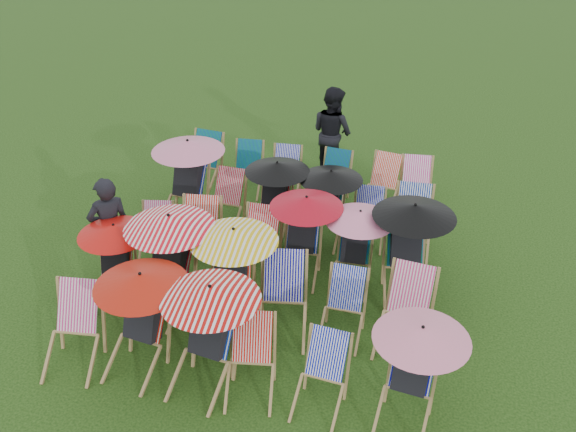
% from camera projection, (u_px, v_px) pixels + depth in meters
% --- Properties ---
extents(ground, '(100.00, 100.00, 0.00)m').
position_uv_depth(ground, '(276.00, 275.00, 9.65)').
color(ground, black).
rests_on(ground, ground).
extents(deckchair_0, '(0.74, 0.96, 0.97)m').
position_uv_depth(deckchair_0, '(72.00, 331.00, 7.86)').
color(deckchair_0, '#9D7C49').
rests_on(deckchair_0, ground).
extents(deckchair_1, '(1.13, 1.20, 1.34)m').
position_uv_depth(deckchair_1, '(138.00, 320.00, 7.70)').
color(deckchair_1, '#9D7C49').
rests_on(deckchair_1, ground).
extents(deckchair_2, '(1.16, 1.24, 1.38)m').
position_uv_depth(deckchair_2, '(205.00, 335.00, 7.45)').
color(deckchair_2, '#9D7C49').
rests_on(deckchair_2, ground).
extents(deckchair_3, '(0.71, 0.90, 0.89)m').
position_uv_depth(deckchair_3, '(250.00, 362.00, 7.47)').
color(deckchair_3, '#9D7C49').
rests_on(deckchair_3, ground).
extents(deckchair_4, '(0.64, 0.83, 0.85)m').
position_uv_depth(deckchair_4, '(321.00, 378.00, 7.29)').
color(deckchair_4, '#9D7C49').
rests_on(deckchair_4, ground).
extents(deckchair_5, '(1.06, 1.13, 1.26)m').
position_uv_depth(deckchair_5, '(411.00, 373.00, 7.02)').
color(deckchair_5, '#9D7C49').
rests_on(deckchair_5, ground).
extents(deckchair_6, '(1.00, 1.09, 1.19)m').
position_uv_depth(deckchair_6, '(114.00, 262.00, 8.85)').
color(deckchair_6, '#9D7C49').
rests_on(deckchair_6, ground).
extents(deckchair_7, '(1.21, 1.30, 1.44)m').
position_uv_depth(deckchair_7, '(166.00, 262.00, 8.64)').
color(deckchair_7, '#9D7C49').
rests_on(deckchair_7, ground).
extents(deckchair_8, '(1.17, 1.26, 1.38)m').
position_uv_depth(deckchair_8, '(231.00, 275.00, 8.44)').
color(deckchair_8, '#9D7C49').
rests_on(deckchair_8, ground).
extents(deckchair_9, '(0.82, 1.02, 1.01)m').
position_uv_depth(deckchair_9, '(283.00, 300.00, 8.35)').
color(deckchair_9, '#9D7C49').
rests_on(deckchair_9, ground).
extents(deckchair_10, '(0.59, 0.80, 0.85)m').
position_uv_depth(deckchair_10, '(343.00, 308.00, 8.33)').
color(deckchair_10, '#9D7C49').
rests_on(deckchair_10, ground).
extents(deckchair_11, '(0.77, 0.99, 0.99)m').
position_uv_depth(deckchair_11, '(406.00, 313.00, 8.13)').
color(deckchair_11, '#9D7C49').
rests_on(deckchair_11, ground).
extents(deckchair_12, '(0.67, 0.84, 0.81)m').
position_uv_depth(deckchair_12, '(156.00, 235.00, 9.84)').
color(deckchair_12, '#9D7C49').
rests_on(deckchair_12, ground).
extents(deckchair_13, '(0.76, 0.98, 0.99)m').
position_uv_depth(deckchair_13, '(198.00, 238.00, 9.62)').
color(deckchair_13, '#9D7C49').
rests_on(deckchair_13, ground).
extents(deckchair_14, '(0.63, 0.87, 0.93)m').
position_uv_depth(deckchair_14, '(258.00, 245.00, 9.50)').
color(deckchair_14, '#9D7C49').
rests_on(deckchair_14, ground).
extents(deckchair_15, '(1.07, 1.12, 1.27)m').
position_uv_depth(deckchair_15, '(302.00, 236.00, 9.34)').
color(deckchair_15, '#9D7C49').
rests_on(deckchair_15, ground).
extents(deckchair_16, '(0.99, 1.03, 1.18)m').
position_uv_depth(deckchair_16, '(355.00, 247.00, 9.17)').
color(deckchair_16, '#9D7C49').
rests_on(deckchair_16, ground).
extents(deckchair_17, '(1.16, 1.26, 1.38)m').
position_uv_depth(deckchair_17, '(408.00, 248.00, 8.97)').
color(deckchair_17, '#9D7C49').
rests_on(deckchair_17, ground).
extents(deckchair_18, '(1.20, 1.27, 1.42)m').
position_uv_depth(deckchair_18, '(185.00, 180.00, 10.64)').
color(deckchair_18, '#9D7C49').
rests_on(deckchair_18, ground).
extents(deckchair_19, '(0.64, 0.86, 0.89)m').
position_uv_depth(deckchair_19, '(224.00, 202.00, 10.63)').
color(deckchair_19, '#9D7C49').
rests_on(deckchair_19, ground).
extents(deckchair_20, '(1.04, 1.09, 1.24)m').
position_uv_depth(deckchair_20, '(273.00, 197.00, 10.35)').
color(deckchair_20, '#9D7C49').
rests_on(deckchair_20, ground).
extents(deckchair_21, '(1.01, 1.05, 1.19)m').
position_uv_depth(deckchair_21, '(326.00, 204.00, 10.19)').
color(deckchair_21, '#9D7C49').
rests_on(deckchair_21, ground).
extents(deckchair_22, '(0.59, 0.79, 0.83)m').
position_uv_depth(deckchair_22, '(368.00, 219.00, 10.22)').
color(deckchair_22, '#9D7C49').
rests_on(deckchair_22, ground).
extents(deckchair_23, '(0.66, 0.91, 0.96)m').
position_uv_depth(deckchair_23, '(412.00, 222.00, 10.01)').
color(deckchair_23, '#9D7C49').
rests_on(deckchair_23, ground).
extents(deckchair_24, '(0.74, 0.96, 0.97)m').
position_uv_depth(deckchair_24, '(201.00, 163.00, 11.73)').
color(deckchair_24, '#9D7C49').
rests_on(deckchair_24, ground).
extents(deckchair_25, '(0.63, 0.83, 0.86)m').
position_uv_depth(deckchair_25, '(247.00, 169.00, 11.65)').
color(deckchair_25, '#9D7C49').
rests_on(deckchair_25, ground).
extents(deckchair_26, '(0.62, 0.82, 0.85)m').
position_uv_depth(deckchair_26, '(285.00, 174.00, 11.49)').
color(deckchair_26, '#9D7C49').
rests_on(deckchair_26, ground).
extents(deckchair_27, '(0.65, 0.84, 0.85)m').
position_uv_depth(deckchair_27, '(332.00, 179.00, 11.34)').
color(deckchair_27, '#9D7C49').
rests_on(deckchair_27, ground).
extents(deckchair_28, '(0.71, 0.89, 0.88)m').
position_uv_depth(deckchair_28, '(382.00, 184.00, 11.16)').
color(deckchair_28, '#9D7C49').
rests_on(deckchair_28, ground).
extents(deckchair_29, '(0.66, 0.87, 0.89)m').
position_uv_depth(deckchair_29, '(416.00, 188.00, 11.01)').
color(deckchair_29, '#9D7C49').
rests_on(deckchair_29, ground).
extents(person_left, '(0.71, 0.70, 1.65)m').
position_uv_depth(person_left, '(110.00, 229.00, 9.20)').
color(person_left, black).
rests_on(person_left, ground).
extents(person_rear, '(1.08, 1.04, 1.76)m').
position_uv_depth(person_rear, '(332.00, 132.00, 11.95)').
color(person_rear, black).
rests_on(person_rear, ground).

